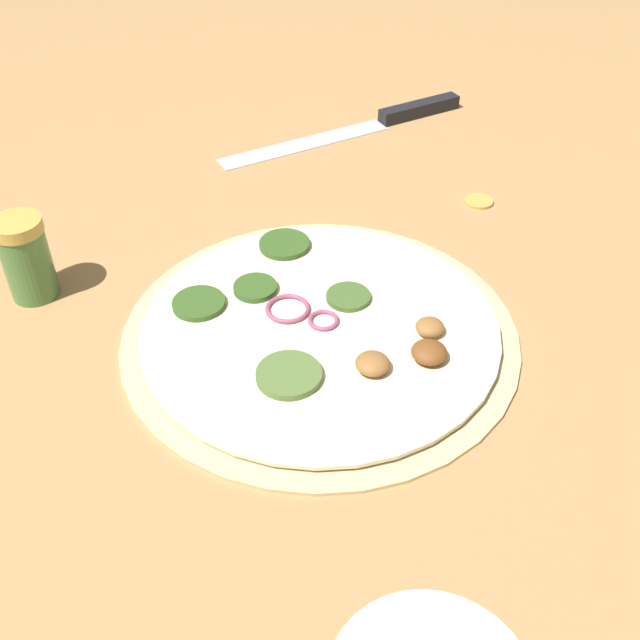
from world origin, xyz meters
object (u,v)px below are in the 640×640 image
object	(u,v)px
pizza	(320,329)
loose_cap	(479,200)
knife	(386,119)
spice_jar	(26,258)

from	to	relation	value
pizza	loose_cap	size ratio (longest dim) A/B	10.90
knife	spice_jar	distance (m)	0.52
loose_cap	spice_jar	bearing A→B (deg)	145.35
pizza	knife	xyz separation A→B (m)	(0.41, 0.18, 0.00)
knife	loose_cap	size ratio (longest dim) A/B	10.11
spice_jar	knife	bearing A→B (deg)	-9.26
knife	spice_jar	world-z (taller)	spice_jar
spice_jar	loose_cap	size ratio (longest dim) A/B	2.54
pizza	loose_cap	world-z (taller)	pizza
pizza	knife	size ratio (longest dim) A/B	1.08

